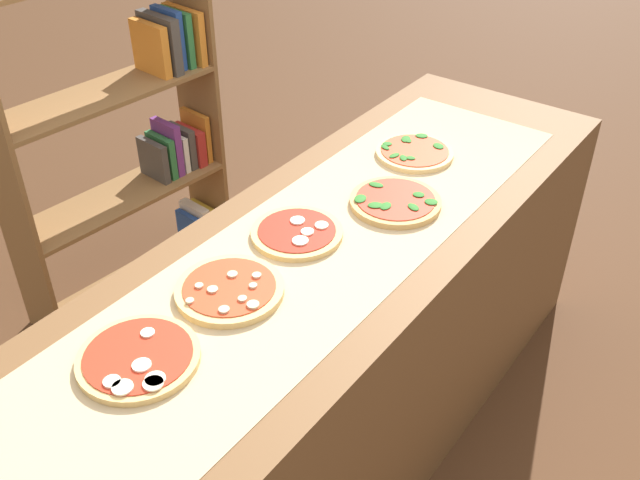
% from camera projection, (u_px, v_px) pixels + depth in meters
% --- Properties ---
extents(ground_plane, '(12.00, 12.00, 0.00)m').
position_uv_depth(ground_plane, '(320.00, 451.00, 2.55)').
color(ground_plane, '#4C2D19').
extents(counter, '(2.52, 0.74, 0.89)m').
position_uv_depth(counter, '(320.00, 360.00, 2.29)').
color(counter, brown).
rests_on(counter, ground_plane).
extents(parchment_paper, '(2.07, 0.54, 0.00)m').
position_uv_depth(parchment_paper, '(320.00, 246.00, 2.03)').
color(parchment_paper, tan).
rests_on(parchment_paper, counter).
extents(pizza_mozzarella_0, '(0.28, 0.28, 0.03)m').
position_uv_depth(pizza_mozzarella_0, '(139.00, 358.00, 1.65)').
color(pizza_mozzarella_0, '#DBB26B').
rests_on(pizza_mozzarella_0, parchment_paper).
extents(pizza_mushroom_1, '(0.28, 0.28, 0.03)m').
position_uv_depth(pizza_mushroom_1, '(230.00, 290.00, 1.85)').
color(pizza_mushroom_1, '#DBB26B').
rests_on(pizza_mushroom_1, parchment_paper).
extents(pizza_mozzarella_2, '(0.26, 0.26, 0.02)m').
position_uv_depth(pizza_mozzarella_2, '(297.00, 233.00, 2.06)').
color(pizza_mozzarella_2, '#DBB26B').
rests_on(pizza_mozzarella_2, parchment_paper).
extents(pizza_spinach_3, '(0.28, 0.28, 0.03)m').
position_uv_depth(pizza_spinach_3, '(395.00, 202.00, 2.19)').
color(pizza_spinach_3, tan).
rests_on(pizza_spinach_3, parchment_paper).
extents(pizza_spinach_4, '(0.26, 0.26, 0.02)m').
position_uv_depth(pizza_spinach_4, '(414.00, 152.00, 2.45)').
color(pizza_spinach_4, '#E5C17F').
rests_on(pizza_spinach_4, parchment_paper).
extents(bookshelf, '(0.95, 0.34, 1.39)m').
position_uv_depth(bookshelf, '(138.00, 140.00, 2.99)').
color(bookshelf, brown).
rests_on(bookshelf, ground_plane).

